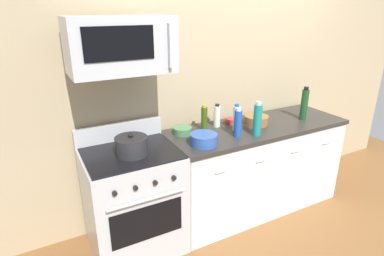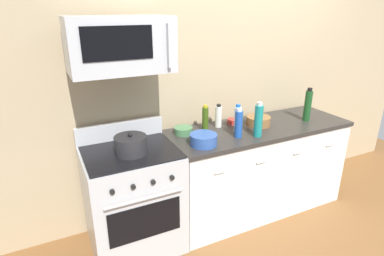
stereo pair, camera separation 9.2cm
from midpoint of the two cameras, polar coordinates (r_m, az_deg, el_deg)
ground_plane at (r=3.59m, az=9.94°, el=-13.41°), size 5.92×5.92×0.00m
back_wall at (r=3.37m, az=7.09°, el=9.53°), size 4.93×0.10×2.70m
counter_unit at (r=3.35m, az=10.44°, el=-6.90°), size 1.84×0.66×0.92m
range_oven at (r=2.83m, az=-11.35°, el=-12.51°), size 0.76×0.69×1.07m
microwave at (r=2.43m, az=-13.87°, el=14.27°), size 0.74×0.44×0.40m
bottle_wine_green at (r=3.42m, az=18.78°, el=4.08°), size 0.07×0.07×0.34m
bottle_water_clear at (r=2.96m, az=7.08°, el=1.75°), size 0.06×0.06×0.26m
bottle_soda_blue at (r=2.83m, az=7.32°, el=0.88°), size 0.07×0.07×0.27m
bottle_sparkling_teal at (r=2.87m, az=10.76°, el=1.50°), size 0.07×0.07×0.32m
bottle_olive_oil at (r=2.94m, az=1.31°, el=1.70°), size 0.06×0.06×0.25m
bottle_vinegar_white at (r=3.05m, az=3.64°, el=2.17°), size 0.06×0.06×0.23m
bowl_wooden_salad at (r=3.18m, az=10.67°, el=1.47°), size 0.24×0.24×0.09m
bowl_blue_mixing at (r=2.66m, az=1.13°, el=-2.00°), size 0.23×0.23×0.10m
bowl_red_small at (r=3.18m, az=6.20°, el=1.31°), size 0.11×0.11×0.05m
bowl_green_glaze at (r=2.89m, az=-2.60°, el=-0.44°), size 0.17×0.17×0.06m
stockpot at (r=2.53m, az=-11.83°, el=-3.14°), size 0.26×0.26×0.18m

